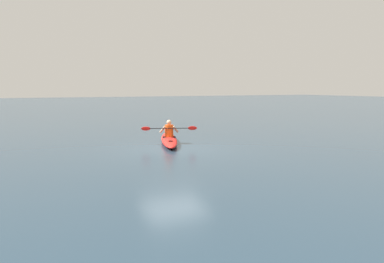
{
  "coord_description": "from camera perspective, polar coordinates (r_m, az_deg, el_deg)",
  "views": [
    {
      "loc": [
        5.95,
        13.74,
        2.43
      ],
      "look_at": [
        0.37,
        2.39,
        0.96
      ],
      "focal_mm": 35.91,
      "sensor_mm": 36.0,
      "label": 1
    }
  ],
  "objects": [
    {
      "name": "kayaker",
      "position": [
        16.62,
        -3.42,
        0.3
      ],
      "size": [
        2.25,
        0.87,
        0.73
      ],
      "color": "#E04C14",
      "rests_on": "kayak"
    },
    {
      "name": "ground_plane",
      "position": [
        15.17,
        -2.73,
        -2.6
      ],
      "size": [
        160.0,
        160.0,
        0.0
      ],
      "primitive_type": "plane",
      "color": "#233847"
    },
    {
      "name": "kayak",
      "position": [
        16.79,
        -3.43,
        -1.19
      ],
      "size": [
        2.24,
        4.59,
        0.29
      ],
      "color": "red",
      "rests_on": "ground"
    }
  ]
}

